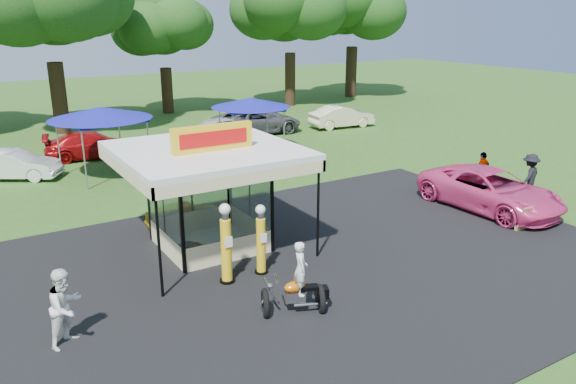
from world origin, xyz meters
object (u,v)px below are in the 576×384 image
Objects in this scene: bg_car_b at (92,145)px; bg_car_a at (14,165)px; gas_station_kiosk at (209,196)px; a_frame_sign at (522,218)px; bg_car_d at (257,121)px; tent_west at (100,114)px; gas_pump_right at (261,241)px; spectator_east_a at (530,176)px; spectator_west at (66,307)px; tent_east at (251,103)px; pink_sedan at (490,190)px; bg_car_c at (223,128)px; bg_car_e at (342,117)px; gas_pump_left at (226,246)px; spectator_east_b at (482,171)px; motorcycle at (298,285)px; kiosk_car at (185,214)px.

bg_car_a is at bearing 128.56° from bg_car_b.
gas_station_kiosk reaches higher than a_frame_sign.
tent_west is (-10.80, -4.89, 2.18)m from bg_car_d.
spectator_east_a is (12.94, 0.45, -0.09)m from gas_pump_right.
spectator_west is (-15.17, 0.90, 0.49)m from a_frame_sign.
tent_east is at bearing -63.79° from bg_car_a.
gas_pump_right reaches higher than pink_sedan.
tent_east is (11.90, -1.06, 2.06)m from bg_car_a.
bg_car_c is (-3.50, 17.00, -0.08)m from pink_sedan.
bg_car_e is (16.35, -0.15, 0.03)m from bg_car_b.
spectator_east_a reaches higher than pink_sedan.
gas_station_kiosk is 2.83× the size of spectator_west.
bg_car_a is at bearing 134.27° from a_frame_sign.
tent_west is at bearing -57.68° from spectator_east_a.
bg_car_d is (10.69, 17.97, -0.35)m from gas_pump_left.
a_frame_sign is at bearing 17.47° from spectator_east_a.
gas_station_kiosk is 1.27× the size of bg_car_c.
gas_pump_right is at bearing -166.44° from bg_car_b.
pink_sedan is at bearing -173.39° from bg_car_d.
gas_station_kiosk reaches higher than tent_east.
tent_east reaches higher than bg_car_d.
gas_pump_right reaches higher than spectator_east_b.
bg_car_c is at bearing -76.48° from bg_car_b.
spectator_east_a is 17.84m from bg_car_d.
bg_car_b is at bearing 114.05° from motorcycle.
bg_car_c is at bearing -46.40° from bg_car_a.
kiosk_car is (-0.17, 7.34, -0.32)m from motorcycle.
gas_station_kiosk is at bearing -85.75° from tent_west.
bg_car_d is 1.33× the size of tent_east.
kiosk_car is 11.72m from tent_east.
bg_car_b is (-0.47, 14.26, -1.08)m from gas_station_kiosk.
motorcycle is at bearing -86.51° from tent_west.
spectator_east_b is (13.42, 2.34, -0.32)m from gas_pump_left.
bg_car_e is at bearing -106.52° from bg_car_c.
bg_car_d is (-2.73, 15.63, -0.04)m from spectator_east_b.
gas_pump_left is 0.51× the size of tent_west.
bg_car_e is (16.54, 16.76, -0.43)m from gas_pump_left.
tent_west is at bearing 36.05° from spectator_west.
bg_car_e is at bearing -107.08° from spectator_east_b.
bg_car_a is at bearing 174.91° from tent_east.
gas_station_kiosk reaches higher than bg_car_a.
gas_pump_right is 0.77× the size of kiosk_car.
bg_car_b is at bearing 121.85° from pink_sedan.
bg_car_b is at bearing 157.68° from tent_east.
gas_pump_left is at bearing 130.80° from motorcycle.
spectator_west is 27.47m from bg_car_e.
pink_sedan is 16.10m from spectator_west.
gas_pump_right is 9.73m from a_frame_sign.
pink_sedan is at bearing 168.79° from bg_car_e.
tent_east reaches higher than motorcycle.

